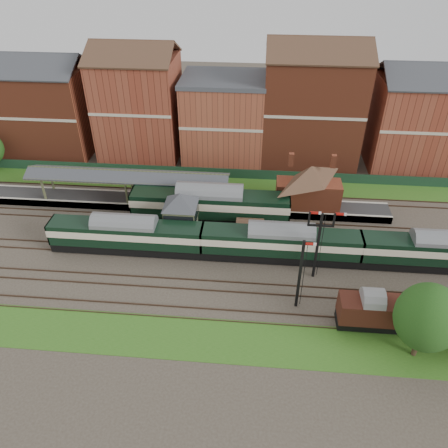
# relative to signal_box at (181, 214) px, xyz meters

# --- Properties ---
(ground) EXTENTS (160.00, 160.00, 0.00)m
(ground) POSITION_rel_signal_box_xyz_m (3.00, -3.25, -3.19)
(ground) COLOR #473D33
(ground) RESTS_ON ground
(grass_back) EXTENTS (90.00, 4.50, 0.06)m
(grass_back) POSITION_rel_signal_box_xyz_m (3.00, 12.75, -3.16)
(grass_back) COLOR #2D6619
(grass_back) RESTS_ON ground
(grass_front) EXTENTS (90.00, 5.00, 0.06)m
(grass_front) POSITION_rel_signal_box_xyz_m (3.00, -15.25, -3.16)
(grass_front) COLOR #2D6619
(grass_front) RESTS_ON ground
(fence) EXTENTS (90.00, 0.12, 1.50)m
(fence) POSITION_rel_signal_box_xyz_m (3.00, 14.75, -2.44)
(fence) COLOR #193823
(fence) RESTS_ON ground
(platform) EXTENTS (55.00, 3.40, 1.00)m
(platform) POSITION_rel_signal_box_xyz_m (-2.00, 6.50, -2.69)
(platform) COLOR #2D2D2D
(platform) RESTS_ON ground
(signal_box) EXTENTS (5.40, 5.40, 6.00)m
(signal_box) POSITION_rel_signal_box_xyz_m (0.00, 0.00, 0.00)
(signal_box) COLOR #617050
(signal_box) RESTS_ON ground
(brick_hut) EXTENTS (3.20, 2.64, 2.94)m
(brick_hut) POSITION_rel_signal_box_xyz_m (8.00, 0.00, -2.00)
(brick_hut) COLOR brown
(brick_hut) RESTS_ON ground
(station_building) EXTENTS (8.10, 8.10, 5.90)m
(station_building) POSITION_rel_signal_box_xyz_m (15.00, 6.50, 0.76)
(station_building) COLOR brown
(station_building) RESTS_ON platform
(canopy) EXTENTS (26.00, 3.89, 4.08)m
(canopy) POSITION_rel_signal_box_xyz_m (-8.00, 6.50, 1.39)
(canopy) COLOR #464C2F
(canopy) RESTS_ON platform
(semaphore_bracket) EXTENTS (3.60, 0.25, 8.18)m
(semaphore_bracket) POSITION_rel_signal_box_xyz_m (15.04, -5.75, 1.44)
(semaphore_bracket) COLOR black
(semaphore_bracket) RESTS_ON ground
(semaphore_siding) EXTENTS (1.23, 0.25, 8.00)m
(semaphore_siding) POSITION_rel_signal_box_xyz_m (13.02, -10.25, 0.96)
(semaphore_siding) COLOR black
(semaphore_siding) RESTS_ON ground
(town_backdrop) EXTENTS (69.00, 10.00, 16.00)m
(town_backdrop) POSITION_rel_signal_box_xyz_m (2.82, 21.75, 3.81)
(town_backdrop) COLOR brown
(town_backdrop) RESTS_ON ground
(dmu_train) EXTENTS (51.48, 2.71, 3.96)m
(dmu_train) POSITION_rel_signal_box_xyz_m (11.44, -3.25, -0.87)
(dmu_train) COLOR black
(dmu_train) RESTS_ON ground
(platform_railcar) EXTENTS (19.31, 3.04, 4.45)m
(platform_railcar) POSITION_rel_signal_box_xyz_m (2.98, 3.25, -0.60)
(platform_railcar) COLOR black
(platform_railcar) RESTS_ON ground
(goods_van_a) EXTENTS (5.58, 2.42, 3.38)m
(goods_van_a) POSITION_rel_signal_box_xyz_m (19.40, -12.25, -1.26)
(goods_van_a) COLOR black
(goods_van_a) RESTS_ON ground
(tree_far) EXTENTS (5.28, 5.28, 7.71)m
(tree_far) POSITION_rel_signal_box_xyz_m (22.97, -15.28, 1.47)
(tree_far) COLOR #382619
(tree_far) RESTS_ON ground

